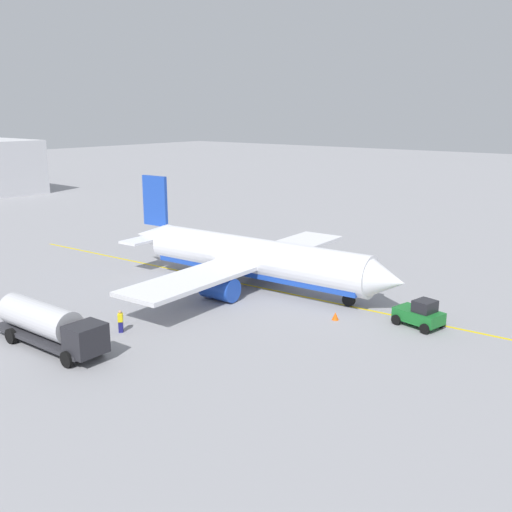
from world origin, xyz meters
name	(u,v)px	position (x,y,z in m)	size (l,w,h in m)	color
ground_plane	(256,287)	(0.00, 0.00, 0.00)	(400.00, 400.00, 0.00)	#939399
airplane	(252,259)	(-0.49, -0.02, 2.65)	(30.63, 29.55, 9.67)	white
fuel_tanker	(49,324)	(-2.04, -20.59, 1.73)	(10.58, 2.96, 3.15)	#2D2D33
pushback_tug	(420,314)	(16.47, -0.44, 1.01)	(3.92, 2.93, 2.20)	#196B28
refueling_worker	(121,322)	(-0.59, -15.55, 0.82)	(0.62, 0.62, 1.71)	navy
safety_cone_nose	(335,316)	(10.63, -3.19, 0.31)	(0.56, 0.56, 0.63)	#F2590F
taxi_line_marking	(256,287)	(0.00, 0.00, 0.01)	(63.58, 0.30, 0.01)	yellow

